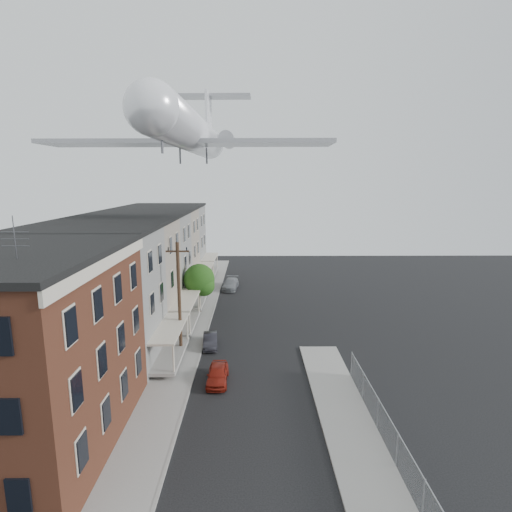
% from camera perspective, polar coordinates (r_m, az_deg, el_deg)
% --- Properties ---
extents(sidewalk_left, '(3.00, 62.00, 0.12)m').
position_cam_1_polar(sidewalk_left, '(38.76, -8.92, -9.84)').
color(sidewalk_left, gray).
rests_on(sidewalk_left, ground).
extents(sidewalk_right, '(3.00, 26.00, 0.12)m').
position_cam_1_polar(sidewalk_right, '(23.06, 14.54, -25.59)').
color(sidewalk_right, gray).
rests_on(sidewalk_right, ground).
extents(curb_left, '(0.15, 62.00, 0.14)m').
position_cam_1_polar(curb_left, '(38.57, -6.75, -9.87)').
color(curb_left, gray).
rests_on(curb_left, ground).
extents(curb_right, '(0.15, 26.00, 0.14)m').
position_cam_1_polar(curb_right, '(22.76, 10.62, -25.93)').
color(curb_right, gray).
rests_on(curb_right, ground).
extents(corner_building, '(10.31, 12.30, 12.15)m').
position_cam_1_polar(corner_building, '(23.97, -31.52, -11.52)').
color(corner_building, '#361A11').
rests_on(corner_building, ground).
extents(row_house_a, '(11.98, 7.00, 10.30)m').
position_cam_1_polar(row_house_a, '(31.99, -22.76, -5.47)').
color(row_house_a, slate).
rests_on(row_house_a, ground).
extents(row_house_b, '(11.98, 7.00, 10.30)m').
position_cam_1_polar(row_house_b, '(38.34, -18.85, -2.61)').
color(row_house_b, gray).
rests_on(row_house_b, ground).
extents(row_house_c, '(11.98, 7.00, 10.30)m').
position_cam_1_polar(row_house_c, '(44.88, -16.08, -0.56)').
color(row_house_c, slate).
rests_on(row_house_c, ground).
extents(row_house_d, '(11.98, 7.00, 10.30)m').
position_cam_1_polar(row_house_d, '(51.54, -14.02, 0.96)').
color(row_house_d, gray).
rests_on(row_house_d, ground).
extents(row_house_e, '(11.98, 7.00, 10.30)m').
position_cam_1_polar(row_house_e, '(58.28, -12.43, 2.13)').
color(row_house_e, slate).
rests_on(row_house_e, ground).
extents(chainlink_fence, '(0.06, 18.06, 1.90)m').
position_cam_1_polar(chainlink_fence, '(22.15, 19.52, -24.61)').
color(chainlink_fence, gray).
rests_on(chainlink_fence, ground).
extents(utility_pole, '(1.80, 0.26, 9.00)m').
position_cam_1_polar(utility_pole, '(31.70, -10.91, -5.80)').
color(utility_pole, black).
rests_on(utility_pole, ground).
extents(street_tree, '(3.22, 3.20, 5.20)m').
position_cam_1_polar(street_tree, '(41.43, -7.95, -3.54)').
color(street_tree, black).
rests_on(street_tree, ground).
extents(car_near, '(1.40, 3.47, 1.18)m').
position_cam_1_polar(car_near, '(28.51, -5.51, -16.45)').
color(car_near, maroon).
rests_on(car_near, ground).
extents(car_mid, '(1.46, 3.34, 1.07)m').
position_cam_1_polar(car_mid, '(34.06, -6.55, -11.89)').
color(car_mid, black).
rests_on(car_mid, ground).
extents(car_far, '(2.16, 4.58, 1.29)m').
position_cam_1_polar(car_far, '(50.95, -3.65, -4.01)').
color(car_far, gray).
rests_on(car_far, ground).
extents(airplane, '(24.14, 27.56, 8.01)m').
position_cam_1_polar(airplane, '(37.19, -9.14, 16.98)').
color(airplane, white).
rests_on(airplane, ground).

